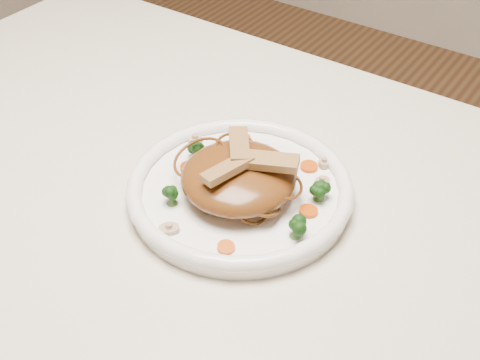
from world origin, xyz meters
The scene contains 19 objects.
table centered at (0.00, 0.00, 0.65)m, with size 1.20×0.80×0.75m.
plate centered at (0.06, 0.02, 0.76)m, with size 0.28×0.28×0.02m, color white.
noodle_mound centered at (0.06, 0.01, 0.79)m, with size 0.14×0.14×0.05m, color brown.
chicken_a centered at (0.10, 0.03, 0.82)m, with size 0.08×0.02×0.01m, color #A17C4C.
chicken_b centered at (0.05, 0.03, 0.82)m, with size 0.07×0.02×0.01m, color #A17C4C.
chicken_c centered at (0.07, -0.01, 0.82)m, with size 0.07×0.02×0.01m, color #A17C4C.
broccoli_0 centered at (0.15, 0.06, 0.78)m, with size 0.03×0.03×0.03m, color #0F3A0C, non-canonical shape.
broccoli_1 centered at (-0.02, 0.04, 0.78)m, with size 0.02×0.02×0.03m, color #0F3A0C, non-canonical shape.
broccoli_2 centered at (0.01, -0.05, 0.78)m, with size 0.03×0.03×0.03m, color #0F3A0C, non-canonical shape.
broccoli_3 centered at (0.16, -0.01, 0.78)m, with size 0.03×0.03×0.03m, color #0F3A0C, non-canonical shape.
carrot_0 centered at (0.11, 0.11, 0.77)m, with size 0.02×0.02×0.01m, color #B33D06.
carrot_1 centered at (-0.02, 0.02, 0.77)m, with size 0.02×0.02×0.01m, color #B33D06.
carrot_2 centered at (0.15, 0.03, 0.77)m, with size 0.02×0.02×0.01m, color #B33D06.
carrot_3 centered at (0.01, 0.11, 0.77)m, with size 0.02×0.02×0.01m, color #B33D06.
carrot_4 centered at (0.11, -0.07, 0.77)m, with size 0.02×0.02×0.01m, color #B33D06.
mushroom_0 centered at (0.04, -0.09, 0.77)m, with size 0.02×0.02×0.01m, color beige.
mushroom_1 centered at (0.14, 0.09, 0.77)m, with size 0.02×0.02×0.01m, color beige.
mushroom_2 centered at (-0.05, 0.07, 0.77)m, with size 0.03×0.03×0.01m, color beige.
mushroom_3 centered at (0.12, 0.12, 0.77)m, with size 0.02×0.02×0.01m, color beige.
Camera 1 is at (0.40, -0.47, 1.28)m, focal length 47.19 mm.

